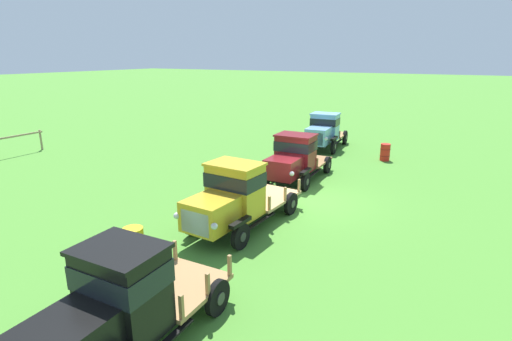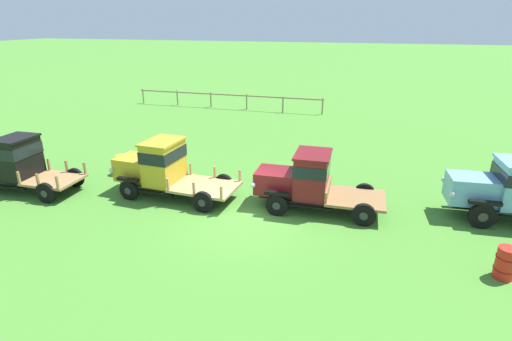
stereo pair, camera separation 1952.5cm
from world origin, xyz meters
The scene contains 7 objects.
ground_plane centered at (0.00, 0.00, 0.00)m, with size 240.00×240.00×0.00m, color #47842D.
vintage_truck_foreground_near centered at (-10.02, -0.14, 1.20)m, with size 4.68×1.97×2.30m.
vintage_truck_second_in_line centered at (-3.97, 1.12, 1.18)m, with size 5.25×2.32×2.30m.
vintage_truck_midrow_center centered at (1.88, 1.53, 1.14)m, with size 4.92×2.17×2.20m.
vintage_truck_far_side centered at (8.75, 2.58, 1.18)m, with size 4.91×2.25×2.23m.
oil_drum_beside_row centered at (-6.88, 2.66, 0.45)m, with size 0.62×0.62×0.90m.
oil_drum_near_fence centered at (7.92, -1.33, 0.47)m, with size 0.55×0.55×0.94m.
Camera 1 is at (-14.30, -5.47, 5.64)m, focal length 28.00 mm.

